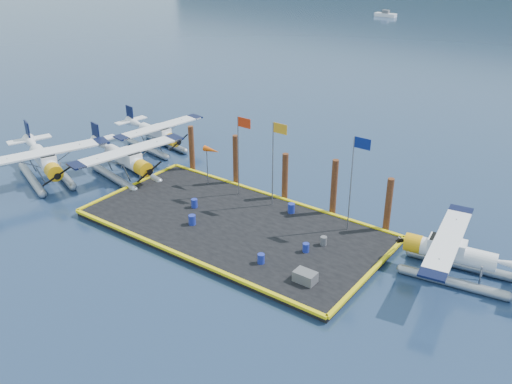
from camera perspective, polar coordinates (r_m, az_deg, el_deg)
ground at (r=38.42m, az=-2.22°, el=-3.70°), size 4000.00×4000.00×0.00m
dock at (r=38.32m, az=-2.23°, el=-3.44°), size 20.00×10.00×0.40m
dock_bumpers at (r=38.18m, az=-2.24°, el=-3.06°), size 20.25×10.25×0.18m
seaplane_a at (r=47.58m, az=-20.31°, el=2.72°), size 9.24×9.79×3.54m
seaplane_b at (r=46.24m, az=-12.79°, el=3.01°), size 8.91×9.70×3.43m
seaplane_c at (r=51.73m, az=-9.75°, el=5.58°), size 8.03×8.80×3.11m
seaplane_d at (r=34.81m, az=19.04°, el=-5.98°), size 8.29×9.11×3.22m
drum_0 at (r=40.40m, az=-6.18°, el=-1.13°), size 0.45×0.45×0.63m
drum_1 at (r=33.91m, az=0.51°, el=-6.68°), size 0.43×0.43×0.61m
drum_2 at (r=35.13m, az=5.01°, el=-5.56°), size 0.41×0.41×0.57m
drum_3 at (r=38.19m, az=-6.40°, el=-2.79°), size 0.48×0.48×0.68m
drum_4 at (r=35.93m, az=6.77°, el=-4.87°), size 0.41×0.41×0.58m
drum_5 at (r=39.52m, az=3.55°, el=-1.62°), size 0.49×0.49×0.69m
crate at (r=32.44m, az=4.94°, el=-8.44°), size 1.25×0.83×0.63m
flagpole_red at (r=40.54m, az=-1.57°, el=4.81°), size 1.14×0.08×6.00m
flagpole_yellow at (r=38.86m, az=1.95°, el=4.04°), size 1.14×0.08×6.20m
flagpole_blue at (r=36.05m, az=9.85°, el=2.16°), size 1.14×0.08×6.50m
windsock at (r=42.57m, az=-4.48°, el=4.11°), size 1.40×0.44×3.12m
piling_0 at (r=46.29m, az=-6.45°, el=4.21°), size 0.44×0.44×4.00m
piling_1 at (r=43.54m, az=-2.04°, el=3.07°), size 0.44×0.44×4.20m
piling_2 at (r=41.22m, az=2.91°, el=1.39°), size 0.44×0.44×3.80m
piling_3 at (r=39.29m, az=7.80°, el=0.29°), size 0.44×0.44×4.30m
piling_4 at (r=37.86m, az=13.07°, el=-1.45°), size 0.44×0.44×4.00m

